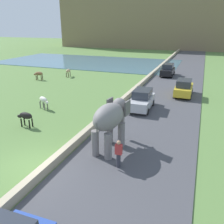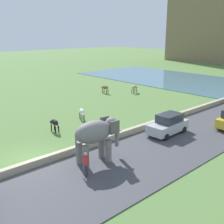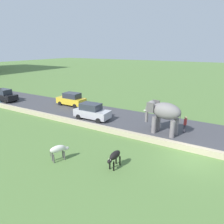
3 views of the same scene
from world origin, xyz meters
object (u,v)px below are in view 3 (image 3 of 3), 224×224
Objects in this scene: person_beside_elephant at (185,124)px; car_yellow at (71,99)px; elephant at (163,113)px; car_silver at (92,111)px; cow_black at (115,156)px; cow_white at (59,149)px; car_black at (4,95)px.

person_beside_elephant is 15.52m from car_yellow.
elephant reaches higher than car_silver.
elephant is 2.17× the size of person_beside_elephant.
person_beside_elephant is at bearing -18.51° from cow_black.
car_silver is at bearing 90.21° from elephant.
car_silver is 2.90× the size of cow_white.
car_silver is at bearing 44.22° from cow_black.
car_silver is 9.95m from cow_black.
elephant is 14.02m from car_yellow.
elephant reaches higher than car_yellow.
person_beside_elephant is 0.41× the size of car_black.
cow_white is (-1.16, 3.85, 0.00)m from cow_black.
car_yellow reaches higher than cow_black.
car_silver is (-1.16, 9.71, 0.03)m from person_beside_elephant.
cow_white is at bearing 149.75° from elephant.
cow_black is at bearing -135.78° from car_silver.
car_silver and car_yellow have the same top height.
car_silver is (-0.00, -15.81, 0.00)m from car_black.
car_silver reaches higher than cow_black.
car_yellow reaches higher than person_beside_elephant.
person_beside_elephant is 9.78m from car_silver.
car_silver is at bearing -119.02° from car_yellow.
cow_white is at bearing 106.82° from cow_black.
elephant is 2.54× the size of cow_white.
car_silver is at bearing -90.00° from car_black.
person_beside_elephant is (1.13, -1.77, -1.16)m from elephant.
cow_black is (-7.13, -6.94, -0.06)m from car_silver.
person_beside_elephant is 0.41× the size of car_yellow.
person_beside_elephant is at bearing -57.40° from elephant.
person_beside_elephant is 11.54m from cow_white.
cow_white is (-8.29, -3.09, -0.06)m from car_silver.
person_beside_elephant is 25.55m from car_black.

